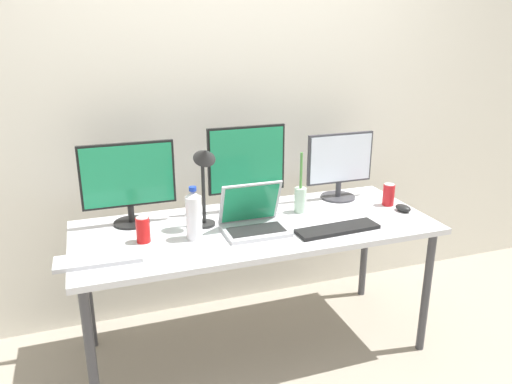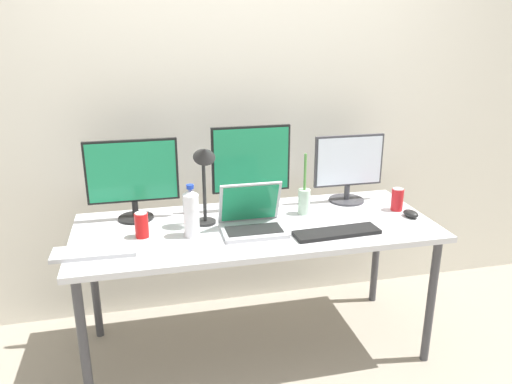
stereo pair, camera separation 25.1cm
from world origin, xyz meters
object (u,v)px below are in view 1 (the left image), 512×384
(water_bottle, at_px, (194,215))
(bamboo_vase, at_px, (300,198))
(monitor_left, at_px, (128,180))
(laptop_silver, at_px, (253,220))
(monitor_center, at_px, (247,166))
(work_desk, at_px, (256,235))
(keyboard_aux, at_px, (338,229))
(mouse_by_keyboard, at_px, (403,208))
(soda_can_near_keyboard, at_px, (143,230))
(soda_can_by_laptop, at_px, (389,195))
(monitor_right, at_px, (340,164))
(keyboard_main, at_px, (98,259))
(desk_lamp, at_px, (205,171))

(water_bottle, xyz_separation_m, bamboo_vase, (0.63, 0.16, -0.04))
(monitor_left, xyz_separation_m, bamboo_vase, (0.90, -0.13, -0.16))
(monitor_left, height_order, laptop_silver, monitor_left)
(monitor_left, height_order, monitor_center, monitor_center)
(monitor_center, bearing_deg, work_desk, -96.60)
(keyboard_aux, distance_m, mouse_by_keyboard, 0.49)
(work_desk, xyz_separation_m, laptop_silver, (-0.04, -0.06, 0.11))
(soda_can_near_keyboard, xyz_separation_m, bamboo_vase, (0.87, 0.12, 0.02))
(soda_can_by_laptop, bearing_deg, keyboard_aux, -151.79)
(laptop_silver, distance_m, keyboard_aux, 0.43)
(bamboo_vase, bearing_deg, monitor_right, 23.96)
(keyboard_main, bearing_deg, bamboo_vase, 15.45)
(monitor_left, xyz_separation_m, soda_can_near_keyboard, (0.03, -0.25, -0.17))
(monitor_right, distance_m, bamboo_vase, 0.36)
(laptop_silver, distance_m, keyboard_main, 0.76)
(water_bottle, distance_m, soda_can_by_laptop, 1.16)
(monitor_left, xyz_separation_m, keyboard_aux, (0.96, -0.44, -0.23))
(soda_can_near_keyboard, bearing_deg, monitor_center, 22.59)
(monitor_right, relative_size, keyboard_main, 1.10)
(work_desk, bearing_deg, water_bottle, -169.55)
(soda_can_by_laptop, bearing_deg, water_bottle, -175.18)
(monitor_left, height_order, soda_can_by_laptop, monitor_left)
(monitor_left, relative_size, desk_lamp, 1.06)
(keyboard_aux, bearing_deg, bamboo_vase, 99.32)
(keyboard_aux, bearing_deg, desk_lamp, 154.63)
(keyboard_aux, xyz_separation_m, water_bottle, (-0.70, 0.15, 0.11))
(water_bottle, xyz_separation_m, desk_lamp, (0.08, 0.10, 0.18))
(monitor_center, distance_m, monitor_right, 0.58)
(monitor_left, bearing_deg, laptop_silver, -26.97)
(monitor_left, xyz_separation_m, monitor_right, (1.21, 0.01, -0.03))
(monitor_left, height_order, keyboard_main, monitor_left)
(water_bottle, xyz_separation_m, soda_can_near_keyboard, (-0.24, 0.04, -0.06))
(monitor_left, distance_m, mouse_by_keyboard, 1.49)
(water_bottle, bearing_deg, soda_can_near_keyboard, 170.30)
(keyboard_main, bearing_deg, mouse_by_keyboard, 4.62)
(monitor_right, bearing_deg, soda_can_by_laptop, -43.76)
(monitor_left, relative_size, soda_can_by_laptop, 3.74)
(work_desk, relative_size, monitor_left, 3.91)
(mouse_by_keyboard, distance_m, soda_can_by_laptop, 0.12)
(soda_can_near_keyboard, distance_m, bamboo_vase, 0.87)
(monitor_center, bearing_deg, soda_can_by_laptop, -13.81)
(work_desk, height_order, desk_lamp, desk_lamp)
(monitor_right, relative_size, soda_can_near_keyboard, 3.25)
(water_bottle, bearing_deg, keyboard_main, -166.77)
(keyboard_main, xyz_separation_m, mouse_by_keyboard, (1.62, 0.09, 0.01))
(monitor_left, bearing_deg, bamboo_vase, -8.19)
(mouse_by_keyboard, bearing_deg, bamboo_vase, 150.19)
(desk_lamp, bearing_deg, keyboard_aux, -22.16)
(soda_can_by_laptop, bearing_deg, work_desk, -177.54)
(monitor_left, relative_size, mouse_by_keyboard, 4.86)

